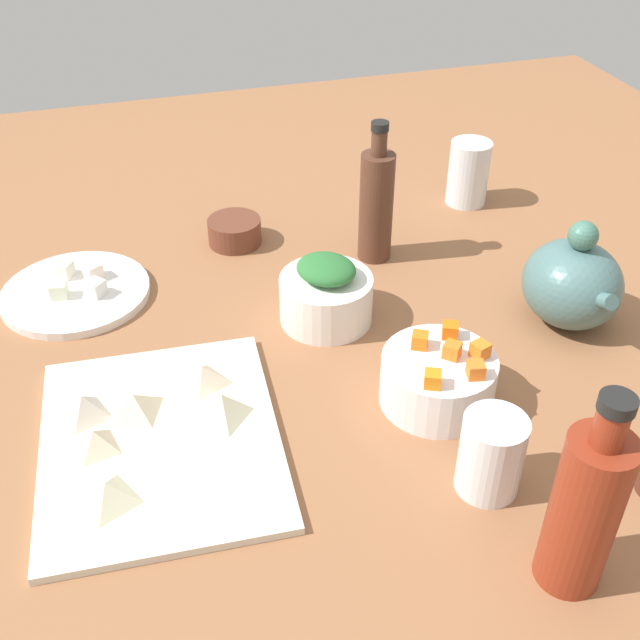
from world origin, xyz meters
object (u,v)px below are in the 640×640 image
Objects in this scene: teapot at (572,283)px; bowl_small_side at (235,231)px; bottle_1 at (376,204)px; cutting_board at (161,441)px; bowl_greens at (326,299)px; bowl_carrots at (438,380)px; drinking_glass_1 at (491,454)px; plate_tofu at (76,293)px; drinking_glass_0 at (468,173)px; bottle_0 at (585,508)px.

bowl_small_side is at bearing -130.12° from teapot.
bottle_1 is at bearing -139.62° from teapot.
teapot is 0.72× the size of bottle_1.
bowl_greens is at bearing 125.24° from cutting_board.
bowl_small_side is at bearing -161.60° from bowl_greens.
bowl_carrots is 13.65cm from drinking_glass_1.
drinking_glass_0 reaches higher than plate_tofu.
bowl_greens reaches higher than bowl_small_side.
drinking_glass_0 is (-10.27, 64.25, 4.73)cm from plate_tofu.
drinking_glass_0 is at bearing 126.86° from cutting_board.
bowl_greens is 20.56cm from bowl_carrots.
drinking_glass_0 reaches higher than bowl_greens.
bowl_greens reaches higher than cutting_board.
cutting_board is 44.48cm from bottle_0.
bowl_greens is 41.01cm from drinking_glass_0.
bottle_0 reaches higher than teapot.
teapot is at bearing -2.63° from drinking_glass_0.
drinking_glass_0 is 1.17× the size of drinking_glass_1.
plate_tofu reaches higher than cutting_board.
bowl_carrots is at bearing -66.83° from teapot.
drinking_glass_0 reaches higher than bowl_carrots.
bottle_1 is (1.74, 43.57, 8.24)cm from plate_tofu.
bottle_0 reaches higher than bowl_small_side.
drinking_glass_1 is (45.87, -4.12, -4.30)cm from bottle_1.
plate_tofu is 67.38cm from teapot.
bottle_1 is at bearing 62.85° from bowl_small_side.
plate_tofu is 1.92× the size of drinking_glass_0.
drinking_glass_1 is (13.57, -0.22, 1.42)cm from bowl_carrots.
bowl_carrots is 1.46× the size of drinking_glass_1.
bowl_greens is 1.51× the size of bowl_small_side.
bottle_0 is at bearing 10.94° from drinking_glass_1.
cutting_board is at bearing -128.89° from bottle_0.
bowl_small_side is at bearing 108.52° from plate_tofu.
plate_tofu is at bearing -92.29° from bottle_1.
bottle_0 is at bearing 12.36° from bowl_greens.
plate_tofu is 1.54× the size of bowl_carrots.
cutting_board is 3.43× the size of drinking_glass_1.
teapot is 34.50cm from drinking_glass_0.
bowl_small_side is (-42.18, -15.36, -1.14)cm from bowl_carrots.
cutting_board is at bearing -22.34° from bowl_small_side.
plate_tofu is at bearing -130.63° from bowl_carrots.
bottle_1 is (9.88, 19.26, 6.86)cm from bowl_small_side.
bowl_carrots is at bearing 49.37° from plate_tofu.
bowl_greens is 0.56× the size of bottle_0.
drinking_glass_0 is (-12.01, 20.68, -3.51)cm from bottle_1.
bowl_carrots is (1.97, 31.89, 2.61)cm from cutting_board.
bowl_small_side reaches higher than plate_tofu.
cutting_board is 33.00cm from plate_tofu.
bowl_small_side is 22.71cm from bottle_1.
bowl_greens is (14.97, 31.99, 2.64)cm from plate_tofu.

